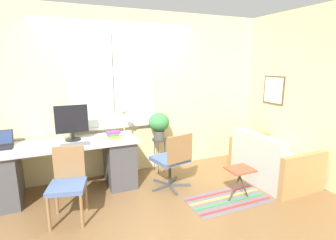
{
  "coord_description": "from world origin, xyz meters",
  "views": [
    {
      "loc": [
        -0.98,
        -3.47,
        1.86
      ],
      "look_at": [
        0.6,
        0.18,
        0.99
      ],
      "focal_mm": 28.0,
      "sensor_mm": 36.0,
      "label": 1
    }
  ],
  "objects_px": {
    "desk_lamp": "(124,115)",
    "folding_stool": "(240,172)",
    "potted_plant": "(159,124)",
    "book_stack": "(113,135)",
    "plant_stand": "(159,143)",
    "mouse": "(96,141)",
    "monitor": "(72,122)",
    "desk_chair_wooden": "(68,181)",
    "keyboard": "(75,144)",
    "laptop": "(0,144)",
    "couch_loveseat": "(271,164)",
    "office_chair_swivel": "(173,159)"
  },
  "relations": [
    {
      "from": "monitor",
      "to": "book_stack",
      "type": "relative_size",
      "value": 2.28
    },
    {
      "from": "laptop",
      "to": "desk_chair_wooden",
      "type": "height_order",
      "value": "laptop"
    },
    {
      "from": "potted_plant",
      "to": "book_stack",
      "type": "bearing_deg",
      "value": -162.11
    },
    {
      "from": "desk_chair_wooden",
      "to": "plant_stand",
      "type": "bearing_deg",
      "value": 44.32
    },
    {
      "from": "desk_lamp",
      "to": "folding_stool",
      "type": "height_order",
      "value": "desk_lamp"
    },
    {
      "from": "desk_lamp",
      "to": "couch_loveseat",
      "type": "distance_m",
      "value": 2.48
    },
    {
      "from": "couch_loveseat",
      "to": "book_stack",
      "type": "bearing_deg",
      "value": 71.59
    },
    {
      "from": "plant_stand",
      "to": "folding_stool",
      "type": "relative_size",
      "value": 1.26
    },
    {
      "from": "laptop",
      "to": "desk_lamp",
      "type": "distance_m",
      "value": 1.71
    },
    {
      "from": "plant_stand",
      "to": "mouse",
      "type": "bearing_deg",
      "value": -162.26
    },
    {
      "from": "monitor",
      "to": "book_stack",
      "type": "bearing_deg",
      "value": -17.57
    },
    {
      "from": "keyboard",
      "to": "couch_loveseat",
      "type": "xyz_separation_m",
      "value": [
        2.9,
        -0.69,
        -0.49
      ]
    },
    {
      "from": "potted_plant",
      "to": "folding_stool",
      "type": "height_order",
      "value": "potted_plant"
    },
    {
      "from": "office_chair_swivel",
      "to": "potted_plant",
      "type": "xyz_separation_m",
      "value": [
        0.05,
        0.68,
        0.39
      ]
    },
    {
      "from": "plant_stand",
      "to": "desk_lamp",
      "type": "bearing_deg",
      "value": -171.28
    },
    {
      "from": "mouse",
      "to": "couch_loveseat",
      "type": "relative_size",
      "value": 0.05
    },
    {
      "from": "desk_lamp",
      "to": "couch_loveseat",
      "type": "relative_size",
      "value": 0.34
    },
    {
      "from": "desk_chair_wooden",
      "to": "folding_stool",
      "type": "relative_size",
      "value": 1.89
    },
    {
      "from": "keyboard",
      "to": "office_chair_swivel",
      "type": "xyz_separation_m",
      "value": [
        1.33,
        -0.32,
        -0.3
      ]
    },
    {
      "from": "monitor",
      "to": "potted_plant",
      "type": "height_order",
      "value": "monitor"
    },
    {
      "from": "laptop",
      "to": "plant_stand",
      "type": "xyz_separation_m",
      "value": [
        2.32,
        0.09,
        -0.3
      ]
    },
    {
      "from": "laptop",
      "to": "book_stack",
      "type": "height_order",
      "value": "laptop"
    },
    {
      "from": "keyboard",
      "to": "folding_stool",
      "type": "bearing_deg",
      "value": -26.06
    },
    {
      "from": "book_stack",
      "to": "desk_chair_wooden",
      "type": "bearing_deg",
      "value": -137.94
    },
    {
      "from": "mouse",
      "to": "desk_chair_wooden",
      "type": "relative_size",
      "value": 0.08
    },
    {
      "from": "couch_loveseat",
      "to": "folding_stool",
      "type": "xyz_separation_m",
      "value": [
        -0.86,
        -0.31,
        0.13
      ]
    },
    {
      "from": "keyboard",
      "to": "couch_loveseat",
      "type": "distance_m",
      "value": 3.02
    },
    {
      "from": "monitor",
      "to": "office_chair_swivel",
      "type": "height_order",
      "value": "monitor"
    },
    {
      "from": "monitor",
      "to": "desk_lamp",
      "type": "xyz_separation_m",
      "value": [
        0.77,
        -0.0,
        0.04
      ]
    },
    {
      "from": "laptop",
      "to": "keyboard",
      "type": "relative_size",
      "value": 0.79
    },
    {
      "from": "monitor",
      "to": "folding_stool",
      "type": "xyz_separation_m",
      "value": [
        2.05,
        -1.27,
        -0.63
      ]
    },
    {
      "from": "desk_lamp",
      "to": "book_stack",
      "type": "height_order",
      "value": "desk_lamp"
    },
    {
      "from": "keyboard",
      "to": "mouse",
      "type": "height_order",
      "value": "mouse"
    },
    {
      "from": "potted_plant",
      "to": "desk_lamp",
      "type": "bearing_deg",
      "value": -171.28
    },
    {
      "from": "mouse",
      "to": "desk_lamp",
      "type": "relative_size",
      "value": 0.16
    },
    {
      "from": "book_stack",
      "to": "plant_stand",
      "type": "bearing_deg",
      "value": 17.89
    },
    {
      "from": "laptop",
      "to": "potted_plant",
      "type": "relative_size",
      "value": 0.68
    },
    {
      "from": "laptop",
      "to": "desk_lamp",
      "type": "relative_size",
      "value": 0.75
    },
    {
      "from": "desk_lamp",
      "to": "folding_stool",
      "type": "xyz_separation_m",
      "value": [
        1.28,
        -1.27,
        -0.66
      ]
    },
    {
      "from": "monitor",
      "to": "folding_stool",
      "type": "bearing_deg",
      "value": -31.8
    },
    {
      "from": "desk_lamp",
      "to": "monitor",
      "type": "bearing_deg",
      "value": 179.82
    },
    {
      "from": "desk_chair_wooden",
      "to": "folding_stool",
      "type": "height_order",
      "value": "desk_chair_wooden"
    },
    {
      "from": "desk_chair_wooden",
      "to": "potted_plant",
      "type": "bearing_deg",
      "value": 44.32
    },
    {
      "from": "mouse",
      "to": "office_chair_swivel",
      "type": "bearing_deg",
      "value": -17.65
    },
    {
      "from": "mouse",
      "to": "office_chair_swivel",
      "type": "xyz_separation_m",
      "value": [
        1.05,
        -0.33,
        -0.31
      ]
    },
    {
      "from": "monitor",
      "to": "desk_chair_wooden",
      "type": "bearing_deg",
      "value": -99.65
    },
    {
      "from": "desk_lamp",
      "to": "folding_stool",
      "type": "distance_m",
      "value": 1.92
    },
    {
      "from": "mouse",
      "to": "potted_plant",
      "type": "height_order",
      "value": "potted_plant"
    },
    {
      "from": "couch_loveseat",
      "to": "potted_plant",
      "type": "distance_m",
      "value": 1.93
    },
    {
      "from": "plant_stand",
      "to": "desk_chair_wooden",
      "type": "bearing_deg",
      "value": -149.66
    }
  ]
}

